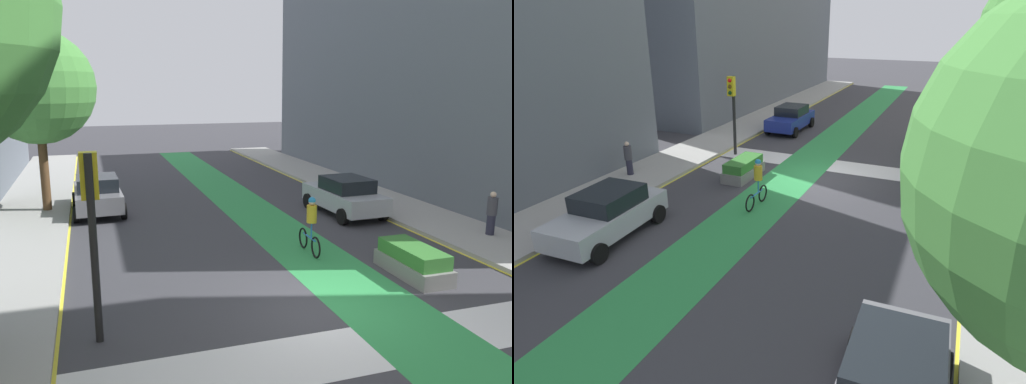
# 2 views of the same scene
# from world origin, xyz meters

# --- Properties ---
(ground_plane) EXTENTS (120.00, 120.00, 0.00)m
(ground_plane) POSITION_xyz_m (0.00, 0.00, 0.00)
(ground_plane) COLOR #38383D
(bike_lane_paint) EXTENTS (2.40, 60.00, 0.01)m
(bike_lane_paint) POSITION_xyz_m (1.36, 0.00, 0.00)
(bike_lane_paint) COLOR #2D8C47
(bike_lane_paint) RESTS_ON ground_plane
(crosswalk_band) EXTENTS (12.00, 1.80, 0.01)m
(crosswalk_band) POSITION_xyz_m (0.00, -2.00, 0.00)
(crosswalk_band) COLOR silver
(crosswalk_band) RESTS_ON ground_plane
(curb_stripe_left) EXTENTS (0.16, 60.00, 0.01)m
(curb_stripe_left) POSITION_xyz_m (-6.00, 0.00, 0.01)
(curb_stripe_left) COLOR yellow
(curb_stripe_left) RESTS_ON ground_plane
(traffic_signal_near_left) EXTENTS (0.35, 0.52, 3.96)m
(traffic_signal_near_left) POSITION_xyz_m (-5.12, 0.12, 2.78)
(traffic_signal_near_left) COLOR black
(traffic_signal_near_left) RESTS_ON ground_plane
(car_grey_left_far) EXTENTS (2.12, 4.25, 1.57)m
(car_grey_left_far) POSITION_xyz_m (-4.86, 11.50, 0.80)
(car_grey_left_far) COLOR slate
(car_grey_left_far) RESTS_ON ground_plane
(car_silver_right_far) EXTENTS (2.16, 4.27, 1.57)m
(car_silver_right_far) POSITION_xyz_m (4.81, 8.03, 0.80)
(car_silver_right_far) COLOR #B2B7BF
(car_silver_right_far) RESTS_ON ground_plane
(cyclist_in_lane) EXTENTS (0.32, 1.73, 1.86)m
(cyclist_in_lane) POSITION_xyz_m (1.39, 3.82, 0.97)
(cyclist_in_lane) COLOR black
(cyclist_in_lane) RESTS_ON ground_plane
(pedestrian_sidewalk_right_a) EXTENTS (0.34, 0.34, 1.52)m
(pedestrian_sidewalk_right_a) POSITION_xyz_m (8.01, 3.35, 0.92)
(pedestrian_sidewalk_right_a) COLOR #262638
(pedestrian_sidewalk_right_a) RESTS_ON sidewalk_right
(street_tree_far) EXTENTS (4.55, 4.55, 7.30)m
(street_tree_far) POSITION_xyz_m (-6.88, 12.08, 5.15)
(street_tree_far) COLOR brown
(street_tree_far) RESTS_ON sidewalk_left
(median_planter) EXTENTS (1.02, 2.46, 0.85)m
(median_planter) POSITION_xyz_m (3.36, 1.20, 0.40)
(median_planter) COLOR slate
(median_planter) RESTS_ON ground_plane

